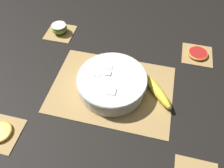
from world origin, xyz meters
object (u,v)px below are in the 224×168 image
(whole_banana, at_px, (158,92))
(orange_slice_whole, at_px, (0,132))
(grapefruit_slice, at_px, (198,53))
(fruit_salad_bowl, at_px, (112,82))
(apple_half, at_px, (59,28))

(whole_banana, distance_m, orange_slice_whole, 0.60)
(grapefruit_slice, bearing_deg, whole_banana, 59.97)
(orange_slice_whole, height_order, grapefruit_slice, grapefruit_slice)
(fruit_salad_bowl, relative_size, whole_banana, 1.68)
(orange_slice_whole, distance_m, grapefruit_slice, 0.88)
(whole_banana, bearing_deg, fruit_salad_bowl, 4.12)
(apple_half, distance_m, grapefruit_slice, 0.68)
(fruit_salad_bowl, xyz_separation_m, grapefruit_slice, (-0.34, -0.28, -0.03))
(apple_half, bearing_deg, grapefruit_slice, 180.00)
(orange_slice_whole, relative_size, grapefruit_slice, 0.91)
(fruit_salad_bowl, distance_m, apple_half, 0.44)
(apple_half, bearing_deg, orange_slice_whole, 90.00)
(fruit_salad_bowl, height_order, apple_half, fruit_salad_bowl)
(fruit_salad_bowl, xyz_separation_m, whole_banana, (-0.18, -0.01, -0.02))
(orange_slice_whole, bearing_deg, fruit_salad_bowl, -140.26)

